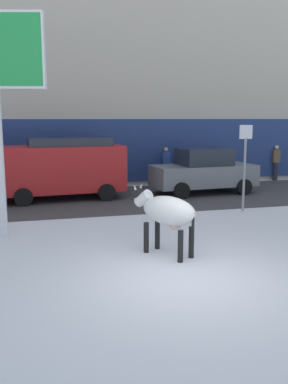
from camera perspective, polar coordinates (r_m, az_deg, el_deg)
ground_plane at (r=8.22m, az=5.87°, el=-11.68°), size 120.00×120.00×0.00m
road_strip at (r=16.01m, az=-4.52°, el=-0.96°), size 60.00×5.60×0.01m
building_facade at (r=21.97m, az=-7.66°, el=18.91°), size 44.00×6.10×13.00m
cow_holstein at (r=9.33m, az=3.15°, el=-2.60°), size 1.38×1.81×1.54m
car_red_van at (r=16.16m, az=-11.01°, el=3.43°), size 4.74×2.40×2.32m
car_grey_sedan at (r=17.30m, az=8.07°, el=2.81°), size 4.33×2.24×1.84m
pedestrian_near_billboard at (r=19.37m, az=2.99°, el=3.57°), size 0.36×0.24×1.73m
pedestrian_by_cars at (r=21.75m, az=17.44°, el=3.82°), size 0.36×0.24×1.73m
street_sign at (r=14.02m, az=13.51°, el=4.12°), size 0.44×0.08×2.82m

